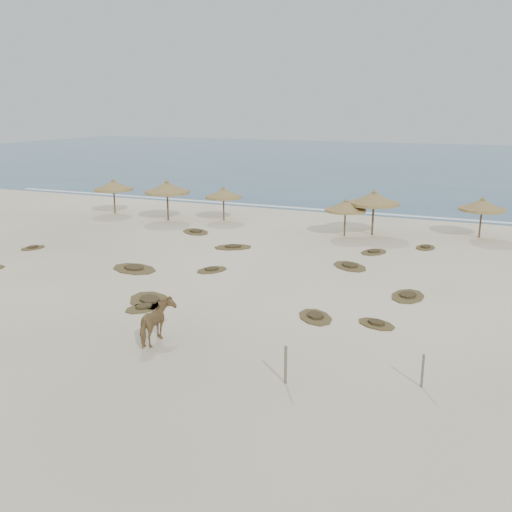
% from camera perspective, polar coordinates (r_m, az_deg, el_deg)
% --- Properties ---
extents(ground, '(160.00, 160.00, 0.00)m').
position_cam_1_polar(ground, '(24.93, -6.36, -5.33)').
color(ground, '#F1E9C6').
rests_on(ground, ground).
extents(ocean, '(200.00, 100.00, 0.01)m').
position_cam_1_polar(ocean, '(96.40, 16.32, 9.03)').
color(ocean, '#275576').
rests_on(ocean, ground).
extents(foam_line, '(70.00, 0.60, 0.01)m').
position_cam_1_polar(foam_line, '(48.52, 8.90, 4.41)').
color(foam_line, white).
rests_on(foam_line, ground).
extents(palapa_0, '(3.48, 3.48, 2.91)m').
position_cam_1_polar(palapa_0, '(48.23, -14.06, 6.80)').
color(palapa_0, brown).
rests_on(palapa_0, ground).
extents(palapa_1, '(4.23, 4.23, 3.21)m').
position_cam_1_polar(palapa_1, '(44.35, -8.89, 6.71)').
color(palapa_1, brown).
rests_on(palapa_1, ground).
extents(palapa_2, '(3.09, 3.09, 2.67)m').
position_cam_1_polar(palapa_2, '(43.94, -3.27, 6.24)').
color(palapa_2, brown).
rests_on(palapa_2, ground).
extents(palapa_3, '(2.79, 2.79, 2.59)m').
position_cam_1_polar(palapa_3, '(38.84, 8.94, 4.89)').
color(palapa_3, brown).
rests_on(palapa_3, ground).
extents(palapa_4, '(4.45, 4.45, 3.19)m').
position_cam_1_polar(palapa_4, '(39.43, 11.70, 5.59)').
color(palapa_4, brown).
rests_on(palapa_4, ground).
extents(palapa_5, '(3.38, 3.38, 2.82)m').
position_cam_1_polar(palapa_5, '(40.71, 21.68, 4.72)').
color(palapa_5, brown).
rests_on(palapa_5, ground).
extents(horse, '(1.11, 1.99, 1.59)m').
position_cam_1_polar(horse, '(21.45, -9.87, -6.57)').
color(horse, olive).
rests_on(horse, ground).
extents(fence_post_near, '(0.13, 0.13, 1.27)m').
position_cam_1_polar(fence_post_near, '(18.26, 2.98, -10.82)').
color(fence_post_near, '#6D6152').
rests_on(fence_post_near, ground).
extents(fence_post_far, '(0.08, 0.08, 1.10)m').
position_cam_1_polar(fence_post_far, '(18.78, 16.32, -10.96)').
color(fence_post_far, '#6D6152').
rests_on(fence_post_far, ground).
extents(scrub_1, '(3.20, 2.52, 0.16)m').
position_cam_1_polar(scrub_1, '(31.45, -12.08, -1.23)').
color(scrub_1, brown).
rests_on(scrub_1, ground).
extents(scrub_2, '(1.87, 2.13, 0.16)m').
position_cam_1_polar(scrub_2, '(30.62, -4.44, -1.37)').
color(scrub_2, brown).
rests_on(scrub_2, ground).
extents(scrub_3, '(2.75, 2.73, 0.16)m').
position_cam_1_polar(scrub_3, '(31.65, 9.36, -1.00)').
color(scrub_3, brown).
rests_on(scrub_3, ground).
extents(scrub_4, '(2.21, 2.38, 0.16)m').
position_cam_1_polar(scrub_4, '(23.94, 5.95, -6.05)').
color(scrub_4, brown).
rests_on(scrub_4, ground).
extents(scrub_6, '(2.93, 2.76, 0.16)m').
position_cam_1_polar(scrub_6, '(40.12, -6.06, 2.44)').
color(scrub_6, brown).
rests_on(scrub_6, ground).
extents(scrub_7, '(1.91, 2.28, 0.16)m').
position_cam_1_polar(scrub_7, '(35.01, 11.70, 0.41)').
color(scrub_7, brown).
rests_on(scrub_7, ground).
extents(scrub_8, '(1.38, 1.77, 0.16)m').
position_cam_1_polar(scrub_8, '(37.92, -21.41, 0.78)').
color(scrub_8, brown).
rests_on(scrub_8, ground).
extents(scrub_9, '(3.19, 3.16, 0.16)m').
position_cam_1_polar(scrub_9, '(26.20, -10.58, -4.37)').
color(scrub_9, brown).
rests_on(scrub_9, ground).
extents(scrub_10, '(1.36, 1.86, 0.16)m').
position_cam_1_polar(scrub_10, '(36.94, 16.59, 0.84)').
color(scrub_10, brown).
rests_on(scrub_10, ground).
extents(scrub_11, '(1.75, 2.07, 0.16)m').
position_cam_1_polar(scrub_11, '(25.34, -11.15, -5.07)').
color(scrub_11, brown).
rests_on(scrub_11, ground).
extents(scrub_12, '(1.94, 1.67, 0.16)m').
position_cam_1_polar(scrub_12, '(23.57, 11.94, -6.64)').
color(scrub_12, brown).
rests_on(scrub_12, ground).
extents(scrub_13, '(2.79, 2.51, 0.16)m').
position_cam_1_polar(scrub_13, '(35.52, -2.31, 0.91)').
color(scrub_13, brown).
rests_on(scrub_13, ground).
extents(scrub_14, '(1.59, 2.32, 0.16)m').
position_cam_1_polar(scrub_14, '(27.26, 14.93, -3.87)').
color(scrub_14, brown).
rests_on(scrub_14, ground).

